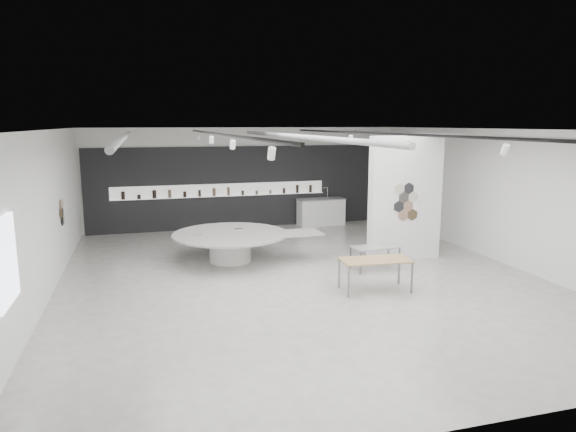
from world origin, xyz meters
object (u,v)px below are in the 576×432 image
object	(u,v)px
display_island	(233,243)
sample_table_stone	(375,248)
kitchen_counter	(321,212)
sample_table_wood	(375,262)
partition_column	(405,198)

from	to	relation	value
display_island	sample_table_stone	bearing A→B (deg)	-30.21
display_island	sample_table_stone	size ratio (longest dim) A/B	3.30
kitchen_counter	sample_table_wood	bearing A→B (deg)	-102.63
partition_column	display_island	world-z (taller)	partition_column
partition_column	kitchen_counter	size ratio (longest dim) A/B	1.92
display_island	sample_table_wood	bearing A→B (deg)	-53.75
display_island	sample_table_stone	xyz separation A→B (m)	(3.60, -1.92, 0.04)
partition_column	kitchen_counter	world-z (taller)	partition_column
sample_table_stone	kitchen_counter	bearing A→B (deg)	83.88
partition_column	sample_table_stone	world-z (taller)	partition_column
display_island	partition_column	bearing A→B (deg)	-14.45
display_island	kitchen_counter	bearing A→B (deg)	43.90
sample_table_wood	display_island	bearing A→B (deg)	128.40
display_island	kitchen_counter	xyz separation A→B (m)	(4.28, 4.44, -0.02)
display_island	sample_table_wood	xyz separation A→B (m)	(2.82, -3.55, 0.16)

